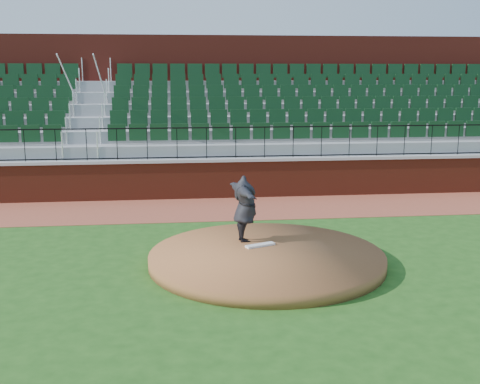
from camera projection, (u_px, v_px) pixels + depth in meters
name	position (u px, v px, depth m)	size (l,w,h in m)	color
ground	(248.00, 265.00, 12.62)	(90.00, 90.00, 0.00)	#204D16
warning_track	(226.00, 208.00, 17.87)	(34.00, 3.20, 0.01)	brown
field_wall	(221.00, 179.00, 19.31)	(34.00, 0.35, 1.20)	maroon
wall_cap	(221.00, 160.00, 19.18)	(34.00, 0.45, 0.10)	#B7B7B7
wall_railing	(221.00, 143.00, 19.07)	(34.00, 0.05, 1.00)	black
seating_stands	(215.00, 121.00, 21.62)	(34.00, 5.10, 4.60)	gray
concourse_wall	(210.00, 104.00, 24.26)	(34.00, 0.50, 5.50)	maroon
pitchers_mound	(267.00, 258.00, 12.70)	(5.06, 5.06, 0.25)	brown
pitching_rubber	(260.00, 245.00, 13.14)	(0.69, 0.17, 0.05)	white
pitcher	(245.00, 209.00, 13.38)	(1.88, 0.51, 1.53)	black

